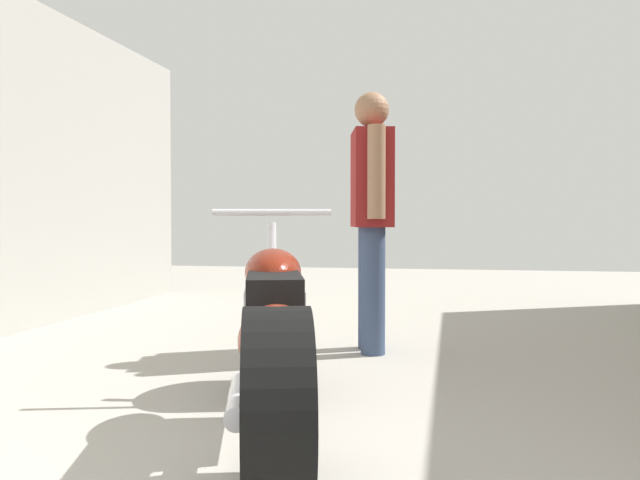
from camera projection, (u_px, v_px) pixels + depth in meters
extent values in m
plane|color=#A8A399|center=(352.00, 371.00, 4.13)|extent=(17.03, 17.03, 0.00)
cylinder|color=black|center=(272.00, 332.00, 3.64)|extent=(0.38, 0.66, 0.63)
cylinder|color=silver|center=(272.00, 332.00, 3.64)|extent=(0.28, 0.29, 0.24)
cylinder|color=black|center=(277.00, 404.00, 2.23)|extent=(0.38, 0.66, 0.63)
cylinder|color=silver|center=(277.00, 404.00, 2.23)|extent=(0.28, 0.29, 0.24)
cube|color=silver|center=(274.00, 318.00, 2.93)|extent=(0.39, 0.67, 0.27)
ellipsoid|color=maroon|center=(273.00, 272.00, 3.14)|extent=(0.38, 0.56, 0.22)
cube|color=black|center=(274.00, 287.00, 2.75)|extent=(0.33, 0.51, 0.10)
ellipsoid|color=maroon|center=(277.00, 340.00, 2.27)|extent=(0.36, 0.48, 0.24)
cylinder|color=silver|center=(272.00, 277.00, 3.60)|extent=(0.11, 0.25, 0.57)
cylinder|color=silver|center=(272.00, 212.00, 3.55)|extent=(0.60, 0.20, 0.04)
cylinder|color=silver|center=(239.00, 400.00, 2.63)|extent=(0.23, 0.54, 0.09)
cylinder|color=#384766|center=(370.00, 288.00, 4.84)|extent=(0.20, 0.20, 0.85)
cylinder|color=#384766|center=(373.00, 291.00, 4.62)|extent=(0.20, 0.20, 0.85)
cube|color=maroon|center=(372.00, 179.00, 4.71)|extent=(0.35, 0.52, 0.65)
cylinder|color=#9E7051|center=(367.00, 177.00, 5.00)|extent=(0.14, 0.14, 0.60)
cylinder|color=#9E7051|center=(376.00, 172.00, 4.41)|extent=(0.14, 0.14, 0.60)
sphere|color=#9E7051|center=(372.00, 110.00, 4.69)|extent=(0.24, 0.24, 0.24)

